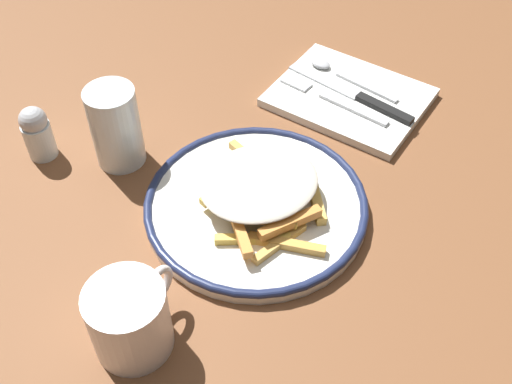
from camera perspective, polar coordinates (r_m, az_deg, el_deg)
name	(u,v)px	position (r m, az deg, el deg)	size (l,w,h in m)	color
ground_plane	(256,211)	(0.78, 0.00, -1.76)	(2.60, 2.60, 0.00)	brown
plate	(256,205)	(0.77, 0.00, -1.23)	(0.28, 0.28, 0.02)	white
fries_heap	(261,188)	(0.75, 0.44, 0.34)	(0.19, 0.20, 0.04)	orange
napkin	(348,97)	(0.94, 8.40, 8.53)	(0.17, 0.21, 0.01)	white
fork	(333,99)	(0.92, 7.03, 8.35)	(0.03, 0.18, 0.01)	silver
knife	(360,97)	(0.93, 9.43, 8.49)	(0.04, 0.21, 0.01)	black
spoon	(338,72)	(0.97, 7.49, 10.73)	(0.04, 0.15, 0.01)	silver
water_glass	(116,127)	(0.83, -12.64, 5.81)	(0.06, 0.06, 0.11)	silver
coffee_mug	(130,319)	(0.65, -11.35, -11.24)	(0.11, 0.08, 0.09)	white
salt_shaker	(37,132)	(0.87, -19.28, 5.14)	(0.04, 0.04, 0.08)	silver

